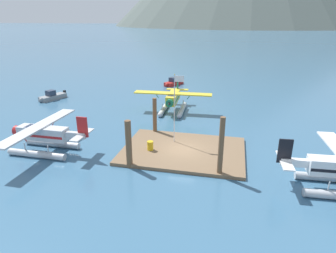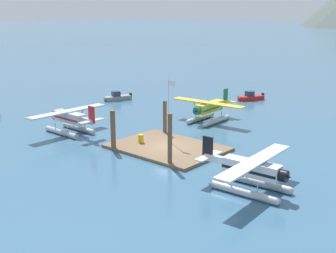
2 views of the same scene
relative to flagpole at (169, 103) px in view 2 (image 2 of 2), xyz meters
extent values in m
plane|color=#38607F|center=(1.12, -1.63, -4.51)|extent=(1200.00, 1200.00, 0.00)
cube|color=brown|center=(1.12, -1.63, -4.36)|extent=(11.46, 8.36, 0.30)
cylinder|color=brown|center=(-2.85, -5.61, -2.39)|extent=(0.52, 0.52, 4.24)
cylinder|color=brown|center=(4.76, -5.38, -1.99)|extent=(0.42, 0.42, 5.04)
cylinder|color=brown|center=(-2.78, 2.41, -2.49)|extent=(0.44, 0.44, 4.04)
cylinder|color=silver|center=(-0.11, 0.00, -0.83)|extent=(0.08, 0.08, 6.76)
cube|color=white|center=(0.34, 0.00, 2.20)|extent=(0.90, 0.03, 0.56)
sphere|color=gold|center=(-0.11, 0.00, 2.60)|extent=(0.10, 0.10, 0.10)
cylinder|color=gold|center=(-1.90, -2.50, -3.77)|extent=(0.58, 0.58, 0.88)
torus|color=gold|center=(-1.90, -2.50, -3.77)|extent=(0.62, 0.62, 0.04)
cylinder|color=#B7BABF|center=(-11.74, -5.78, -4.19)|extent=(5.60, 0.66, 0.64)
sphere|color=#B7BABF|center=(-14.54, -5.77, -4.19)|extent=(0.64, 0.64, 0.64)
cylinder|color=#B7BABF|center=(-11.73, -3.28, -4.19)|extent=(5.60, 0.66, 0.64)
sphere|color=#B7BABF|center=(-14.53, -3.27, -4.19)|extent=(0.64, 0.64, 0.64)
cylinder|color=#B7BABF|center=(-12.94, -5.77, -3.52)|extent=(0.10, 0.10, 0.70)
cylinder|color=#B7BABF|center=(-10.54, -5.78, -3.52)|extent=(0.10, 0.10, 0.70)
cylinder|color=#B7BABF|center=(-12.93, -3.27, -3.52)|extent=(0.10, 0.10, 0.70)
cylinder|color=#B7BABF|center=(-10.53, -3.28, -3.52)|extent=(0.10, 0.10, 0.70)
cube|color=silver|center=(-11.73, -4.53, -2.57)|extent=(4.80, 1.26, 1.20)
cube|color=#B21E1E|center=(-11.73, -4.53, -2.67)|extent=(4.71, 1.28, 0.24)
cube|color=#283347|center=(-12.81, -4.52, -2.24)|extent=(1.10, 1.06, 0.56)
cube|color=silver|center=(-12.03, -4.53, -1.90)|extent=(1.43, 10.40, 0.14)
cylinder|color=#B21E1E|center=(-12.04, -6.73, -2.23)|extent=(0.08, 0.62, 0.84)
cylinder|color=#B21E1E|center=(-12.03, -2.33, -2.23)|extent=(0.08, 0.62, 0.84)
cylinder|color=#B21E1E|center=(-14.43, -4.52, -2.57)|extent=(0.60, 0.96, 0.96)
cone|color=black|center=(-14.88, -4.52, -2.57)|extent=(0.35, 0.36, 0.36)
cube|color=silver|center=(-8.48, -4.54, -2.47)|extent=(2.20, 0.45, 0.56)
cube|color=#B21E1E|center=(-7.58, -4.54, -1.62)|extent=(1.00, 0.12, 1.90)
cube|color=silver|center=(-7.68, -4.54, -2.37)|extent=(0.81, 3.20, 0.10)
cylinder|color=#B7BABF|center=(13.46, -4.33, -4.19)|extent=(5.63, 0.98, 0.64)
sphere|color=#B7BABF|center=(16.26, -4.16, -4.19)|extent=(0.64, 0.64, 0.64)
cylinder|color=#B7BABF|center=(13.61, -6.83, -4.19)|extent=(5.63, 0.98, 0.64)
sphere|color=#B7BABF|center=(16.41, -6.66, -4.19)|extent=(0.64, 0.64, 0.64)
cylinder|color=#B7BABF|center=(14.66, -4.26, -3.52)|extent=(0.10, 0.10, 0.70)
cylinder|color=#B7BABF|center=(12.26, -4.40, -3.52)|extent=(0.10, 0.10, 0.70)
cylinder|color=#B7BABF|center=(14.81, -6.75, -3.52)|extent=(0.10, 0.10, 0.70)
cylinder|color=#B7BABF|center=(12.42, -6.90, -3.52)|extent=(0.10, 0.10, 0.70)
cube|color=white|center=(13.54, -5.58, -2.57)|extent=(4.87, 1.53, 1.20)
cube|color=black|center=(13.54, -5.58, -2.67)|extent=(4.77, 1.54, 0.24)
cube|color=#283347|center=(14.62, -5.51, -2.24)|extent=(1.16, 1.12, 0.56)
cube|color=white|center=(13.84, -5.56, -1.90)|extent=(2.03, 10.47, 0.14)
cylinder|color=black|center=(13.70, -3.36, -2.23)|extent=(0.12, 0.63, 0.84)
cylinder|color=black|center=(13.97, -7.76, -2.23)|extent=(0.12, 0.63, 0.84)
cylinder|color=black|center=(16.23, -5.42, -2.57)|extent=(0.66, 0.99, 0.96)
cone|color=black|center=(16.68, -5.39, -2.57)|extent=(0.37, 0.38, 0.36)
cube|color=white|center=(10.29, -5.78, -2.47)|extent=(2.22, 0.57, 0.56)
cube|color=black|center=(9.40, -5.83, -1.62)|extent=(1.01, 0.18, 1.90)
cube|color=white|center=(9.50, -5.82, -2.37)|extent=(0.99, 3.24, 0.10)
cylinder|color=#B7BABF|center=(-1.27, 10.85, -4.19)|extent=(0.91, 5.62, 0.64)
sphere|color=#B7BABF|center=(-1.13, 8.05, -4.19)|extent=(0.64, 0.64, 0.64)
cylinder|color=#B7BABF|center=(-3.76, 10.73, -4.19)|extent=(0.91, 5.62, 0.64)
sphere|color=#B7BABF|center=(-3.63, 7.93, -4.19)|extent=(0.64, 0.64, 0.64)
cylinder|color=#B7BABF|center=(-1.21, 9.65, -3.52)|extent=(0.10, 0.10, 0.70)
cylinder|color=#B7BABF|center=(-1.32, 12.05, -3.52)|extent=(0.10, 0.10, 0.70)
cylinder|color=#B7BABF|center=(-3.70, 9.53, -3.52)|extent=(0.10, 0.10, 0.70)
cylinder|color=#B7BABF|center=(-3.82, 11.93, -3.52)|extent=(0.10, 0.10, 0.70)
cube|color=yellow|center=(-2.51, 10.79, -2.57)|extent=(1.47, 4.85, 1.20)
cube|color=#196B47|center=(-2.51, 10.79, -2.67)|extent=(1.48, 4.76, 0.24)
cube|color=#283347|center=(-2.46, 9.71, -2.24)|extent=(1.11, 1.15, 0.56)
cube|color=yellow|center=(-2.50, 10.49, -1.90)|extent=(10.46, 1.90, 0.14)
cylinder|color=#196B47|center=(-0.30, 10.59, -2.23)|extent=(0.63, 0.11, 0.84)
cylinder|color=#196B47|center=(-4.70, 10.38, -2.23)|extent=(0.63, 0.11, 0.84)
cylinder|color=#196B47|center=(-2.38, 8.09, -2.57)|extent=(0.99, 0.65, 0.96)
cone|color=black|center=(-2.36, 7.64, -2.57)|extent=(0.38, 0.37, 0.36)
cube|color=yellow|center=(-2.67, 14.03, -2.47)|extent=(0.55, 2.22, 0.56)
cube|color=#196B47|center=(-2.71, 14.93, -1.62)|extent=(0.17, 1.00, 1.90)
cube|color=yellow|center=(-2.71, 14.83, -2.37)|extent=(3.23, 0.95, 0.10)
cube|color=gray|center=(-22.22, 12.73, -4.16)|extent=(2.85, 4.46, 0.70)
sphere|color=gray|center=(-22.94, 10.75, -4.16)|extent=(0.70, 0.70, 0.70)
cube|color=#283347|center=(-22.32, 12.44, -3.41)|extent=(1.44, 1.50, 0.80)
cube|color=black|center=(-21.44, 14.87, -3.91)|extent=(0.45, 0.42, 0.80)
cube|color=#B2231E|center=(-5.82, 27.15, -4.16)|extent=(3.22, 4.43, 0.70)
sphere|color=#B2231E|center=(-6.76, 25.27, -4.16)|extent=(0.70, 0.70, 0.70)
cube|color=#283347|center=(-5.95, 26.88, -3.41)|extent=(1.52, 1.57, 0.80)
cube|color=black|center=(-4.80, 29.19, -3.91)|extent=(0.47, 0.45, 0.80)
camera|label=1|loc=(5.35, -26.70, 7.59)|focal=31.25mm
camera|label=2|loc=(30.03, -34.58, 9.53)|focal=46.54mm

